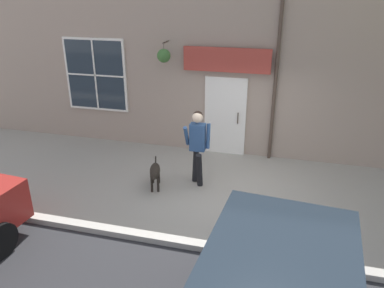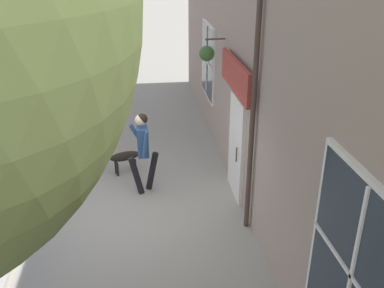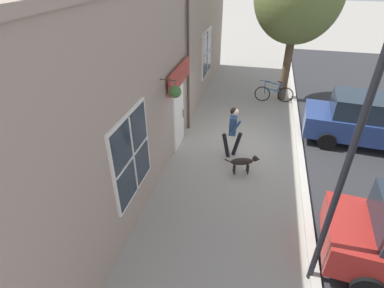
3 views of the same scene
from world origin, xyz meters
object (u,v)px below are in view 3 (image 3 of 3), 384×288
street_lamp (358,132)px  pedestrian_walking (233,128)px  dog_on_leash (243,162)px  leaning_bicycle (274,93)px  parked_car_mid_block (369,121)px

street_lamp → pedestrian_walking: bearing=117.8°
pedestrian_walking → dog_on_leash: (0.47, -0.86, -0.66)m
dog_on_leash → leaning_bicycle: size_ratio=0.61×
leaning_bicycle → street_lamp: (0.85, -9.05, 3.12)m
leaning_bicycle → parked_car_mid_block: 4.38m
pedestrian_walking → dog_on_leash: pedestrian_walking is taller
pedestrian_walking → street_lamp: (2.18, -4.13, 2.43)m
pedestrian_walking → street_lamp: bearing=-62.2°
pedestrian_walking → dog_on_leash: 1.18m
dog_on_leash → pedestrian_walking: bearing=118.9°
dog_on_leash → street_lamp: (1.70, -3.26, 3.09)m
dog_on_leash → street_lamp: 4.80m
dog_on_leash → parked_car_mid_block: size_ratio=0.24×
street_lamp → dog_on_leash: bearing=117.5°
leaning_bicycle → street_lamp: size_ratio=0.32×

